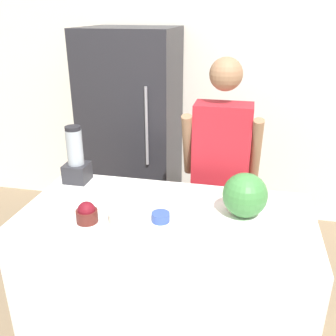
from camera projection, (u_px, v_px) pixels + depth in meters
wall_back at (207, 83)px, 3.48m from camera, size 8.00×0.06×2.60m
counter_island at (167, 277)px, 2.25m from camera, size 1.62×0.80×0.89m
refrigerator at (133, 133)px, 3.38m from camera, size 0.78×0.74×1.80m
person at (220, 174)px, 2.65m from camera, size 0.53×0.26×1.66m
cutting_board at (248, 217)px, 2.02m from camera, size 0.37×0.27×0.01m
watermelon at (245, 195)px, 1.98m from camera, size 0.24×0.24×0.24m
bowl_cherries at (87, 213)px, 1.97m from camera, size 0.11×0.11×0.11m
bowl_cream at (124, 215)px, 1.98m from camera, size 0.16×0.16×0.10m
bowl_small_blue at (161, 217)px, 1.98m from camera, size 0.10×0.10×0.05m
blender at (76, 159)px, 2.40m from camera, size 0.15×0.15×0.37m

